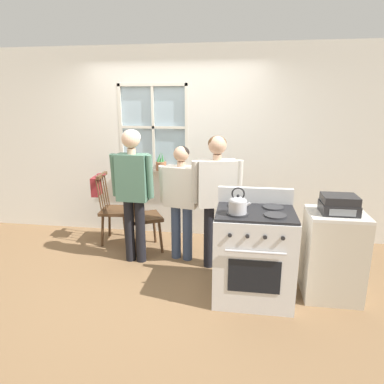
{
  "coord_description": "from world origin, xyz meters",
  "views": [
    {
      "loc": [
        0.97,
        -3.45,
        1.95
      ],
      "look_at": [
        0.44,
        0.08,
        1.0
      ],
      "focal_mm": 32.0,
      "sensor_mm": 36.0,
      "label": 1
    }
  ],
  "objects_px": {
    "person_elderly_left": "(133,183)",
    "side_counter": "(333,255)",
    "kettle": "(238,204)",
    "potted_plant": "(161,165)",
    "person_adult_right": "(217,190)",
    "chair_by_window": "(115,211)",
    "chair_near_wall": "(144,217)",
    "stove": "(254,254)",
    "person_teen_center": "(181,194)",
    "handbag": "(96,186)",
    "stereo": "(339,205)"
  },
  "relations": [
    {
      "from": "person_teen_center",
      "to": "person_elderly_left",
      "type": "bearing_deg",
      "value": -153.22
    },
    {
      "from": "person_adult_right",
      "to": "person_elderly_left",
      "type": "bearing_deg",
      "value": 166.81
    },
    {
      "from": "person_teen_center",
      "to": "person_adult_right",
      "type": "height_order",
      "value": "person_adult_right"
    },
    {
      "from": "chair_near_wall",
      "to": "side_counter",
      "type": "height_order",
      "value": "chair_near_wall"
    },
    {
      "from": "kettle",
      "to": "stereo",
      "type": "relative_size",
      "value": 0.73
    },
    {
      "from": "handbag",
      "to": "stereo",
      "type": "xyz_separation_m",
      "value": [
        2.93,
        -1.02,
        0.17
      ]
    },
    {
      "from": "side_counter",
      "to": "stove",
      "type": "bearing_deg",
      "value": -169.84
    },
    {
      "from": "stereo",
      "to": "kettle",
      "type": "bearing_deg",
      "value": -165.33
    },
    {
      "from": "chair_near_wall",
      "to": "handbag",
      "type": "height_order",
      "value": "same"
    },
    {
      "from": "handbag",
      "to": "person_teen_center",
      "type": "bearing_deg",
      "value": -16.91
    },
    {
      "from": "person_adult_right",
      "to": "potted_plant",
      "type": "bearing_deg",
      "value": 119.79
    },
    {
      "from": "handbag",
      "to": "person_adult_right",
      "type": "bearing_deg",
      "value": -17.29
    },
    {
      "from": "person_teen_center",
      "to": "kettle",
      "type": "distance_m",
      "value": 1.14
    },
    {
      "from": "kettle",
      "to": "potted_plant",
      "type": "relative_size",
      "value": 0.92
    },
    {
      "from": "person_teen_center",
      "to": "potted_plant",
      "type": "relative_size",
      "value": 5.36
    },
    {
      "from": "side_counter",
      "to": "stereo",
      "type": "height_order",
      "value": "stereo"
    },
    {
      "from": "person_teen_center",
      "to": "stove",
      "type": "xyz_separation_m",
      "value": [
        0.87,
        -0.76,
        -0.39
      ]
    },
    {
      "from": "potted_plant",
      "to": "person_elderly_left",
      "type": "bearing_deg",
      "value": -97.11
    },
    {
      "from": "stereo",
      "to": "person_adult_right",
      "type": "bearing_deg",
      "value": 158.05
    },
    {
      "from": "stereo",
      "to": "person_elderly_left",
      "type": "bearing_deg",
      "value": 167.56
    },
    {
      "from": "person_elderly_left",
      "to": "handbag",
      "type": "height_order",
      "value": "person_elderly_left"
    },
    {
      "from": "side_counter",
      "to": "stereo",
      "type": "bearing_deg",
      "value": -90.0
    },
    {
      "from": "person_elderly_left",
      "to": "stereo",
      "type": "bearing_deg",
      "value": -9.84
    },
    {
      "from": "person_elderly_left",
      "to": "side_counter",
      "type": "xyz_separation_m",
      "value": [
        2.22,
        -0.47,
        -0.55
      ]
    },
    {
      "from": "person_elderly_left",
      "to": "stove",
      "type": "bearing_deg",
      "value": -20.56
    },
    {
      "from": "potted_plant",
      "to": "person_teen_center",
      "type": "bearing_deg",
      "value": -60.97
    },
    {
      "from": "chair_by_window",
      "to": "stove",
      "type": "relative_size",
      "value": 0.91
    },
    {
      "from": "chair_by_window",
      "to": "person_elderly_left",
      "type": "height_order",
      "value": "person_elderly_left"
    },
    {
      "from": "person_teen_center",
      "to": "stereo",
      "type": "height_order",
      "value": "person_teen_center"
    },
    {
      "from": "person_elderly_left",
      "to": "kettle",
      "type": "relative_size",
      "value": 6.63
    },
    {
      "from": "chair_by_window",
      "to": "potted_plant",
      "type": "xyz_separation_m",
      "value": [
        0.59,
        0.39,
        0.6
      ]
    },
    {
      "from": "kettle",
      "to": "person_elderly_left",
      "type": "bearing_deg",
      "value": 149.42
    },
    {
      "from": "chair_by_window",
      "to": "handbag",
      "type": "relative_size",
      "value": 3.22
    },
    {
      "from": "handbag",
      "to": "kettle",
      "type": "bearing_deg",
      "value": -33.03
    },
    {
      "from": "stove",
      "to": "kettle",
      "type": "bearing_deg",
      "value": -142.72
    },
    {
      "from": "side_counter",
      "to": "kettle",
      "type": "bearing_deg",
      "value": -164.18
    },
    {
      "from": "person_elderly_left",
      "to": "person_teen_center",
      "type": "xyz_separation_m",
      "value": [
        0.56,
        0.15,
        -0.14
      ]
    },
    {
      "from": "handbag",
      "to": "side_counter",
      "type": "bearing_deg",
      "value": -18.9
    },
    {
      "from": "chair_near_wall",
      "to": "potted_plant",
      "type": "distance_m",
      "value": 0.86
    },
    {
      "from": "person_adult_right",
      "to": "stereo",
      "type": "height_order",
      "value": "person_adult_right"
    },
    {
      "from": "handbag",
      "to": "person_elderly_left",
      "type": "bearing_deg",
      "value": -37.07
    },
    {
      "from": "chair_by_window",
      "to": "person_elderly_left",
      "type": "xyz_separation_m",
      "value": [
        0.47,
        -0.56,
        0.54
      ]
    },
    {
      "from": "kettle",
      "to": "person_adult_right",
      "type": "bearing_deg",
      "value": 108.99
    },
    {
      "from": "chair_by_window",
      "to": "stereo",
      "type": "bearing_deg",
      "value": -116.77
    },
    {
      "from": "chair_by_window",
      "to": "chair_near_wall",
      "type": "distance_m",
      "value": 0.53
    },
    {
      "from": "stove",
      "to": "chair_by_window",
      "type": "bearing_deg",
      "value": 148.46
    },
    {
      "from": "person_elderly_left",
      "to": "stereo",
      "type": "height_order",
      "value": "person_elderly_left"
    },
    {
      "from": "stove",
      "to": "person_elderly_left",
      "type": "bearing_deg",
      "value": 156.84
    },
    {
      "from": "chair_by_window",
      "to": "stove",
      "type": "height_order",
      "value": "stove"
    },
    {
      "from": "kettle",
      "to": "potted_plant",
      "type": "bearing_deg",
      "value": 124.01
    }
  ]
}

